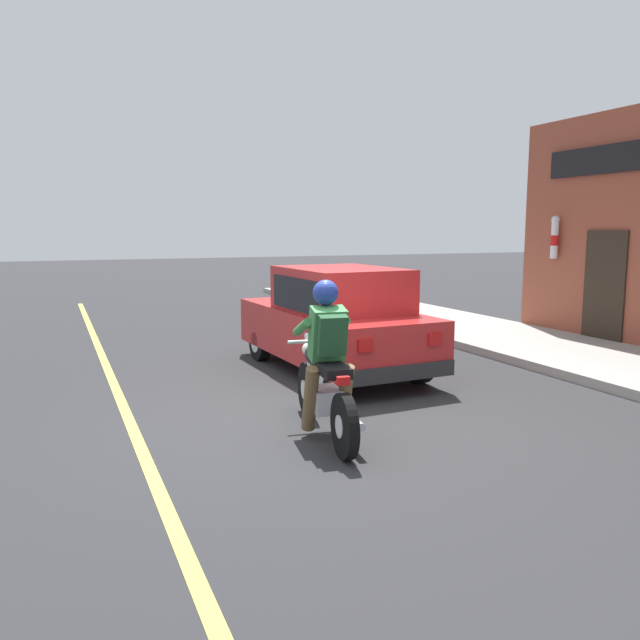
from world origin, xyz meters
The scene contains 5 objects.
ground_plane centered at (0.00, 0.00, 0.00)m, with size 80.00×80.00×0.00m, color #2B2B2D.
sidewalk_curb centered at (5.37, 3.00, 0.07)m, with size 2.60×22.00×0.14m, color #9E9B93.
lane_stripe centered at (-1.80, 3.00, 0.00)m, with size 0.12×19.80×0.01m, color #D1C64C.
motorcycle_with_rider centered at (0.01, -0.42, 0.68)m, with size 0.64×2.01×1.62m.
car_hatchback centered at (1.33, 2.21, 0.77)m, with size 1.80×3.84×1.57m.
Camera 1 is at (-2.50, -6.12, 2.12)m, focal length 35.00 mm.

